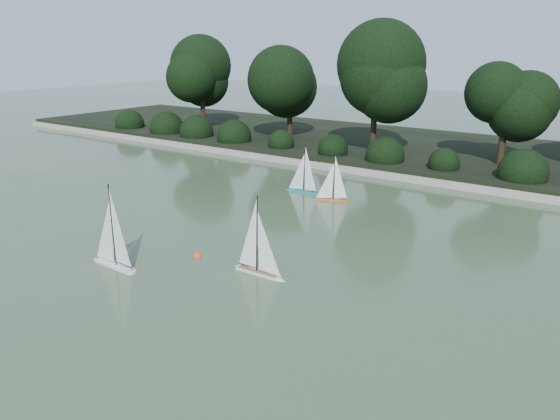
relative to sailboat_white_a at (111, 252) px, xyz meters
name	(u,v)px	position (x,y,z in m)	size (l,w,h in m)	color
ground	(226,306)	(2.72, -0.01, -0.26)	(80.00, 80.00, 0.00)	#2F4429
pond_coping	(438,182)	(2.72, 8.99, -0.17)	(40.00, 0.35, 0.18)	gray
far_bank	(481,157)	(2.72, 12.99, -0.11)	(40.00, 8.00, 0.30)	black
tree_line	(518,86)	(3.95, 11.43, 2.38)	(26.31, 3.93, 4.39)	black
shrub_hedge	(451,164)	(2.72, 9.89, 0.19)	(29.10, 1.10, 1.10)	black
sailboat_white_a	(111,252)	(0.00, 0.00, 0.00)	(1.19, 0.23, 1.63)	silver
sailboat_white_b	(262,263)	(2.45, 1.24, -0.03)	(1.07, 0.17, 1.47)	silver
sailboat_orange	(329,193)	(1.02, 5.89, -0.06)	(0.91, 0.48, 1.28)	#D7601B
sailboat_teal	(300,184)	(-0.03, 6.17, -0.04)	(1.01, 0.20, 1.38)	#0D9091
race_buoy	(197,257)	(0.95, 1.20, -0.26)	(0.16, 0.16, 0.16)	#FC4E0D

